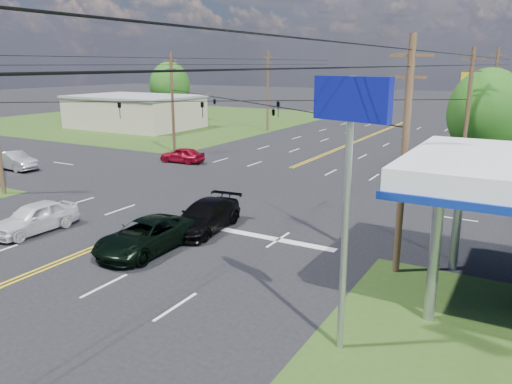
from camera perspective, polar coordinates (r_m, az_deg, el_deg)
The scene contains 20 objects.
ground at distance 34.56m, azimuth -1.73°, elevation 0.40°, with size 280.00×280.00×0.00m, color black.
grass_nw at distance 80.61m, azimuth -11.33°, elevation 8.21°, with size 46.00×48.00×0.03m, color #294616.
stop_bar at distance 25.51m, azimuth -1.46°, elevation -4.76°, with size 10.00×0.50×0.02m, color silver.
retail_nw at distance 69.68m, azimuth -13.66°, elevation 8.80°, with size 16.00×11.00×4.00m, color #B9B18B.
pole_se at distance 20.42m, azimuth 16.59°, elevation 4.04°, with size 1.60×0.28×9.50m.
pole_nw at distance 48.53m, azimuth -9.52°, elevation 10.16°, with size 1.60×0.28×9.50m.
pole_ne at distance 38.05m, azimuth 22.98°, elevation 8.08°, with size 1.60×0.28×9.50m.
pole_left_far at distance 64.38m, azimuth 1.35°, elevation 11.59°, with size 1.60×0.28×10.00m.
pole_right_far at distance 56.89m, azimuth 25.45°, elevation 9.84°, with size 1.60×0.28×10.00m.
span_wire_signals at distance 33.61m, azimuth -1.81°, elevation 10.36°, with size 26.00×18.00×1.13m.
power_lines at distance 31.84m, azimuth -3.78°, elevation 14.80°, with size 26.04×100.00×0.64m.
tree_right_a at distance 40.92m, azimuth 24.91°, elevation 8.19°, with size 5.70×5.70×8.18m.
tree_far_l at distance 78.30m, azimuth -9.82°, elevation 11.92°, with size 6.08×6.08×8.72m.
pickup_dkgreen at distance 23.49m, azimuth -12.50°, elevation -4.92°, with size 2.46×5.33×1.48m, color black.
suv_black at distance 25.93m, azimuth -5.83°, elevation -2.75°, with size 2.12×5.22×1.51m, color black.
pickup_white at distance 27.92m, azimuth -23.97°, elevation -2.67°, with size 1.82×4.53×1.54m, color silver.
sedan_silver at distance 45.18m, azimuth -25.92°, elevation 3.26°, with size 1.58×4.54×1.50m, color #B0B0B5.
sedan_red at distance 44.08m, azimuth -8.45°, elevation 4.22°, with size 1.60×3.97×1.35m, color maroon.
polesign_se at distance 13.91m, azimuth 10.65°, elevation 5.95°, with size 2.35×0.89×8.08m.
polesign_ne at distance 40.82m, azimuth 23.66°, elevation 10.02°, with size 2.14×0.87×7.84m.
Camera 1 is at (17.46, -16.62, 8.40)m, focal length 35.00 mm.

